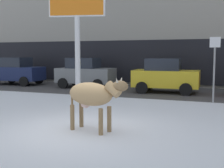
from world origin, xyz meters
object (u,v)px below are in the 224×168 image
pedestrian_near_billboard (43,70)px  street_sign (214,64)px  car_yellow_hatchback (165,76)px  cow_tan (92,95)px  car_navy_hatchback (17,71)px  billboard (77,4)px  car_grey_hatchback (85,73)px

pedestrian_near_billboard → street_sign: street_sign is taller
car_yellow_hatchback → street_sign: street_sign is taller
cow_tan → street_sign: bearing=65.3°
car_navy_hatchback → car_yellow_hatchback: 10.35m
billboard → car_yellow_hatchback: (3.16, 4.14, -3.39)m
billboard → car_navy_hatchback: bearing=146.9°
cow_tan → car_navy_hatchback: bearing=137.2°
cow_tan → street_sign: 6.84m
car_navy_hatchback → cow_tan: bearing=-42.8°
car_navy_hatchback → street_sign: street_sign is taller
car_navy_hatchback → car_grey_hatchback: bearing=0.3°
cow_tan → car_grey_hatchback: bearing=117.5°
cow_tan → car_yellow_hatchback: size_ratio=0.54×
car_navy_hatchback → car_yellow_hatchback: (10.33, -0.54, 0.00)m
cow_tan → car_yellow_hatchback: 8.81m
billboard → street_sign: (5.76, 1.51, -2.64)m
car_grey_hatchback → car_yellow_hatchback: size_ratio=1.00×
car_grey_hatchback → car_yellow_hatchback: (5.13, -0.56, 0.00)m
billboard → street_sign: bearing=14.7°
car_grey_hatchback → car_yellow_hatchback: 5.16m
car_yellow_hatchback → car_grey_hatchback: bearing=173.7°
billboard → car_grey_hatchback: billboard is taller
car_grey_hatchback → pedestrian_near_billboard: bearing=149.3°
cow_tan → car_yellow_hatchback: (0.24, 8.80, -0.07)m
car_navy_hatchback → street_sign: 13.34m
car_yellow_hatchback → pedestrian_near_billboard: (-10.29, 3.62, -0.05)m
car_grey_hatchback → cow_tan: bearing=-62.5°
cow_tan → pedestrian_near_billboard: bearing=129.0°
car_grey_hatchback → pedestrian_near_billboard: (-5.16, 3.06, -0.05)m
cow_tan → car_navy_hatchback: size_ratio=0.54×
car_yellow_hatchback → street_sign: bearing=-45.2°
car_navy_hatchback → pedestrian_near_billboard: size_ratio=2.06×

